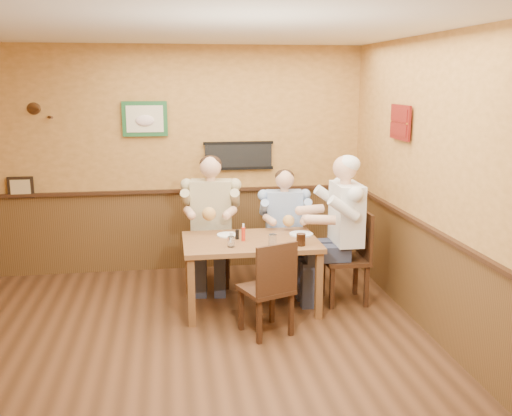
{
  "coord_description": "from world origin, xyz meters",
  "views": [
    {
      "loc": [
        0.08,
        -4.61,
        2.38
      ],
      "look_at": [
        0.94,
        1.0,
        1.1
      ],
      "focal_mm": 40.0,
      "sensor_mm": 36.0,
      "label": 1
    }
  ],
  "objects": [
    {
      "name": "diner_tan_shirt",
      "position": [
        0.54,
        1.84,
        0.69
      ],
      "size": [
        0.71,
        0.71,
        1.38
      ],
      "primitive_type": null,
      "rotation": [
        0.0,
        0.0,
        -0.13
      ],
      "color": "#C6B788",
      "rests_on": "ground"
    },
    {
      "name": "water_glass_mid",
      "position": [
        1.07,
        0.8,
        0.81
      ],
      "size": [
        0.09,
        0.09,
        0.12
      ],
      "primitive_type": "cylinder",
      "rotation": [
        0.0,
        0.0,
        -0.18
      ],
      "color": "white",
      "rests_on": "dining_table"
    },
    {
      "name": "room",
      "position": [
        0.14,
        0.17,
        1.69
      ],
      "size": [
        5.02,
        5.03,
        2.81
      ],
      "color": "#372010",
      "rests_on": "ground"
    },
    {
      "name": "cola_tumbler",
      "position": [
        1.36,
        0.77,
        0.81
      ],
      "size": [
        0.12,
        0.12,
        0.12
      ],
      "primitive_type": "cylinder",
      "rotation": [
        0.0,
        0.0,
        0.37
      ],
      "color": "black",
      "rests_on": "dining_table"
    },
    {
      "name": "pepper_shaker",
      "position": [
        0.75,
        1.1,
        0.8
      ],
      "size": [
        0.05,
        0.05,
        0.1
      ],
      "primitive_type": "cylinder",
      "rotation": [
        0.0,
        0.0,
        -0.37
      ],
      "color": "black",
      "rests_on": "dining_table"
    },
    {
      "name": "salt_shaker",
      "position": [
        0.68,
        1.02,
        0.8
      ],
      "size": [
        0.05,
        0.05,
        0.1
      ],
      "primitive_type": "cylinder",
      "rotation": [
        0.0,
        0.0,
        -0.32
      ],
      "color": "white",
      "rests_on": "dining_table"
    },
    {
      "name": "hot_sauce_bottle",
      "position": [
        0.81,
        1.03,
        0.83
      ],
      "size": [
        0.05,
        0.05,
        0.16
      ],
      "primitive_type": "cylinder",
      "rotation": [
        0.0,
        0.0,
        0.38
      ],
      "color": "red",
      "rests_on": "dining_table"
    },
    {
      "name": "chair_right_end",
      "position": [
        1.92,
        1.07,
        0.51
      ],
      "size": [
        0.47,
        0.47,
        1.01
      ],
      "primitive_type": null,
      "rotation": [
        0.0,
        0.0,
        -1.58
      ],
      "color": "#3A2112",
      "rests_on": "ground"
    },
    {
      "name": "diner_white_elder",
      "position": [
        1.92,
        1.07,
        0.72
      ],
      "size": [
        0.68,
        0.68,
        1.45
      ],
      "primitive_type": null,
      "rotation": [
        0.0,
        0.0,
        -1.58
      ],
      "color": "silver",
      "rests_on": "ground"
    },
    {
      "name": "plate_far_right",
      "position": [
        1.45,
        1.17,
        0.76
      ],
      "size": [
        0.3,
        0.3,
        0.02
      ],
      "primitive_type": "cylinder",
      "rotation": [
        0.0,
        0.0,
        -0.2
      ],
      "color": "silver",
      "rests_on": "dining_table"
    },
    {
      "name": "dining_table",
      "position": [
        0.89,
        1.05,
        0.66
      ],
      "size": [
        1.4,
        0.9,
        0.75
      ],
      "color": "brown",
      "rests_on": "ground"
    },
    {
      "name": "chair_back_right",
      "position": [
        1.39,
        1.78,
        0.43
      ],
      "size": [
        0.43,
        0.43,
        0.86
      ],
      "primitive_type": null,
      "rotation": [
        0.0,
        0.0,
        -0.08
      ],
      "color": "#3A2112",
      "rests_on": "ground"
    },
    {
      "name": "chair_near_side",
      "position": [
        0.94,
        0.41,
        0.47
      ],
      "size": [
        0.56,
        0.56,
        0.93
      ],
      "primitive_type": null,
      "rotation": [
        0.0,
        0.0,
        3.51
      ],
      "color": "#3A2112",
      "rests_on": "ground"
    },
    {
      "name": "plate_far_left",
      "position": [
        0.66,
        1.26,
        0.76
      ],
      "size": [
        0.23,
        0.23,
        0.01
      ],
      "primitive_type": "cylinder",
      "rotation": [
        0.0,
        0.0,
        0.05
      ],
      "color": "white",
      "rests_on": "dining_table"
    },
    {
      "name": "water_glass_left",
      "position": [
        0.66,
        0.83,
        0.8
      ],
      "size": [
        0.09,
        0.09,
        0.11
      ],
      "primitive_type": "cylinder",
      "rotation": [
        0.0,
        0.0,
        0.31
      ],
      "color": "silver",
      "rests_on": "dining_table"
    },
    {
      "name": "diner_blue_polo",
      "position": [
        1.39,
        1.78,
        0.61
      ],
      "size": [
        0.61,
        0.61,
        1.23
      ],
      "primitive_type": null,
      "rotation": [
        0.0,
        0.0,
        -0.08
      ],
      "color": "#89A3CE",
      "rests_on": "ground"
    },
    {
      "name": "chair_back_left",
      "position": [
        0.54,
        1.84,
        0.48
      ],
      "size": [
        0.5,
        0.5,
        0.97
      ],
      "primitive_type": null,
      "rotation": [
        0.0,
        0.0,
        -0.13
      ],
      "color": "#3A2112",
      "rests_on": "ground"
    }
  ]
}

